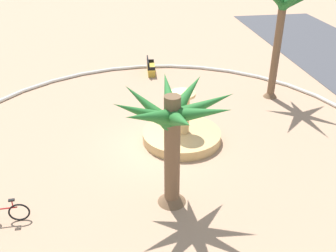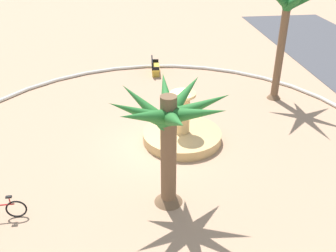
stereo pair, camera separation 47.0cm
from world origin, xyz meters
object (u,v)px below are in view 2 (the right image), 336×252
at_px(bicycle_by_lamppost, 1,210).
at_px(palm_tree_near_fountain, 287,10).
at_px(bench_west, 155,68).
at_px(fountain, 182,134).
at_px(palm_tree_by_curb, 169,124).

bearing_deg(bicycle_by_lamppost, palm_tree_near_fountain, 123.17).
relative_size(bench_west, bicycle_by_lamppost, 0.95).
bearing_deg(palm_tree_near_fountain, bicycle_by_lamppost, -56.83).
height_order(palm_tree_near_fountain, bicycle_by_lamppost, palm_tree_near_fountain).
height_order(fountain, bench_west, fountain).
xyz_separation_m(palm_tree_by_curb, bench_west, (-13.00, 0.69, -2.93)).
height_order(bench_west, bicycle_by_lamppost, bench_west).
distance_m(palm_tree_near_fountain, palm_tree_by_curb, 11.06).
height_order(fountain, palm_tree_near_fountain, palm_tree_near_fountain).
xyz_separation_m(fountain, bench_west, (-8.74, -0.46, 0.01)).
distance_m(fountain, bicycle_by_lamppost, 8.28).
bearing_deg(fountain, bench_west, -177.00).
distance_m(palm_tree_near_fountain, bench_west, 9.22).
height_order(palm_tree_near_fountain, bench_west, palm_tree_near_fountain).
xyz_separation_m(palm_tree_near_fountain, palm_tree_by_curb, (8.28, -7.13, -1.69)).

